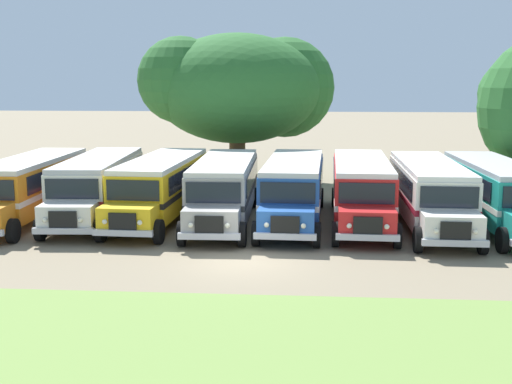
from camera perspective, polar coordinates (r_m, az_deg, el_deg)
The scene contains 11 objects.
ground_plane at distance 24.04m, azimuth -0.99°, elevation -5.99°, with size 220.00×220.00×0.00m, color #84755B.
foreground_grass_strip at distance 16.10m, azimuth -3.85°, elevation -14.14°, with size 80.00×9.48×0.01m, color olive.
parked_bus_slot_0 at distance 32.95m, azimuth -18.92°, elevation 0.60°, with size 2.87×10.86×2.82m.
parked_bus_slot_1 at distance 32.35m, azimuth -13.45°, elevation 0.70°, with size 3.26×10.93×2.82m.
parked_bus_slot_2 at distance 31.39m, azimuth -8.21°, elevation 0.60°, with size 3.10×10.89×2.82m.
parked_bus_slot_3 at distance 30.59m, azimuth -2.74°, elevation 0.45°, with size 2.86×10.86×2.82m.
parked_bus_slot_4 at distance 30.56m, azimuth 3.28°, elevation 0.44°, with size 3.03×10.88×2.82m.
parked_bus_slot_5 at distance 30.76m, azimuth 9.09°, elevation 0.39°, with size 3.02×10.88×2.82m.
parked_bus_slot_6 at distance 30.52m, azimuth 14.75°, elevation 0.12°, with size 2.81×10.85×2.82m.
parked_bus_slot_7 at distance 31.42m, azimuth 20.00°, elevation 0.11°, with size 2.95×10.87×2.82m.
broad_shade_tree at distance 41.48m, azimuth -1.31°, elevation 8.93°, with size 11.88×10.40×9.27m.
Camera 1 is at (2.15, -23.04, 6.52)m, focal length 46.35 mm.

